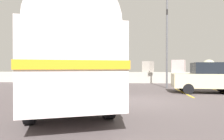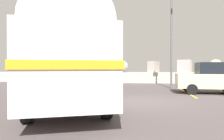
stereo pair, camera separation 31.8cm
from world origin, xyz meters
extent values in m
cube|color=#554C4C|center=(0.00, 0.00, 0.01)|extent=(32.00, 26.00, 0.02)
cube|color=#AFABA1|center=(0.00, 11.80, 0.55)|extent=(31.36, 1.80, 1.10)
cube|color=#B2B1A6|center=(-13.13, 12.18, 1.72)|extent=(1.61, 1.64, 1.25)
cube|color=#A9BB9F|center=(-10.55, 12.12, 1.71)|extent=(1.14, 1.33, 1.22)
cube|color=#9DB0A2|center=(-6.90, 11.63, 1.67)|extent=(1.56, 1.56, 1.13)
sphere|color=#B3ADA1|center=(-4.76, 11.46, 1.60)|extent=(0.99, 0.99, 0.99)
sphere|color=#9FA19E|center=(-1.84, 11.46, 1.70)|extent=(1.20, 1.20, 1.20)
cube|color=#A39A91|center=(1.37, 12.33, 1.68)|extent=(1.31, 1.43, 1.15)
cube|color=#BFABA7|center=(4.40, 11.71, 1.73)|extent=(1.60, 1.61, 1.26)
sphere|color=#ABAC8F|center=(7.18, 11.27, 1.74)|extent=(1.28, 1.28, 1.28)
cube|color=yellow|center=(2.87, 3.50, 0.02)|extent=(0.12, 4.40, 0.01)
cylinder|color=black|center=(-4.89, 0.82, 0.50)|extent=(0.60, 1.00, 0.96)
cylinder|color=black|center=(-2.82, 1.61, 0.50)|extent=(0.60, 1.00, 0.96)
cylinder|color=black|center=(-3.04, -4.05, 0.50)|extent=(0.60, 1.00, 0.96)
cylinder|color=black|center=(-0.98, -3.26, 0.50)|extent=(0.60, 1.00, 0.96)
cube|color=silver|center=(-2.93, -1.22, 1.57)|extent=(5.22, 8.71, 2.10)
cylinder|color=silver|center=(-2.93, -1.22, 2.62)|extent=(4.91, 8.32, 2.20)
cube|color=gold|center=(-2.93, -1.22, 1.63)|extent=(5.29, 8.80, 0.20)
cube|color=black|center=(-2.93, -1.22, 2.15)|extent=(5.13, 8.40, 0.64)
cube|color=silver|center=(-4.45, 2.77, 0.70)|extent=(2.19, 0.96, 0.28)
cylinder|color=black|center=(2.96, 2.75, 0.33)|extent=(0.63, 0.24, 0.62)
cylinder|color=black|center=(3.06, 4.28, 0.33)|extent=(0.63, 0.24, 0.62)
cube|color=beige|center=(4.28, 3.43, 0.78)|extent=(4.20, 1.95, 0.84)
cube|color=black|center=(4.52, 3.42, 1.54)|extent=(2.29, 1.69, 0.68)
cylinder|color=#5B5B60|center=(2.30, 6.12, 3.33)|extent=(0.14, 0.14, 6.65)
camera|label=1|loc=(-0.23, -9.26, 1.56)|focal=32.06mm
camera|label=2|loc=(0.09, -9.22, 1.56)|focal=32.06mm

